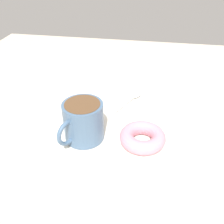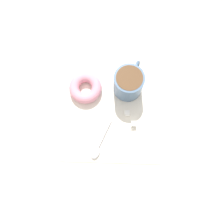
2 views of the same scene
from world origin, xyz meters
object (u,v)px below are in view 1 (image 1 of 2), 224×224
donut (143,137)px  sugar_cube (94,114)px  coffee_cup (83,121)px  spoon (133,97)px  sugar_cube_extra (90,106)px

donut → sugar_cube: bearing=58.0°
coffee_cup → sugar_cube: coffee_cup is taller
sugar_cube → spoon: bearing=-40.4°
sugar_cube_extra → donut: bearing=-127.6°
donut → sugar_cube_extra: (11.42, 14.85, -0.78)cm
sugar_cube_extra → spoon: bearing=-56.8°
coffee_cup → donut: bearing=-88.4°
coffee_cup → sugar_cube: size_ratio=7.49×
donut → sugar_cube: donut is taller
coffee_cup → spoon: bearing=-26.3°
coffee_cup → sugar_cube_extra: size_ratio=7.55×
spoon → sugar_cube_extra: 13.06cm
spoon → sugar_cube: bearing=139.6°
coffee_cup → sugar_cube: (8.43, -0.42, -3.89)cm
spoon → sugar_cube_extra: size_ratio=7.79×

